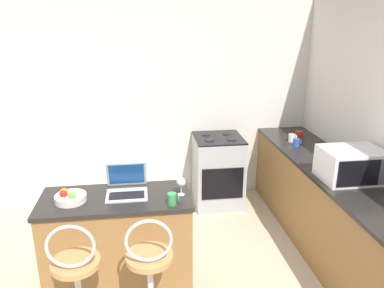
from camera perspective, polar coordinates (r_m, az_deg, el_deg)
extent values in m
cube|color=silver|center=(4.79, -6.43, 6.49)|extent=(12.00, 0.06, 2.60)
cube|color=olive|center=(3.39, -11.05, -15.01)|extent=(1.21, 0.53, 0.86)
cube|color=black|center=(3.17, -11.55, -8.22)|extent=(1.24, 0.56, 0.03)
cube|color=olive|center=(4.12, 20.21, -9.53)|extent=(0.61, 2.96, 0.86)
cube|color=black|center=(3.93, 20.93, -3.73)|extent=(0.64, 2.99, 0.03)
cylinder|color=#B7844C|center=(2.82, -17.32, -16.92)|extent=(0.34, 0.34, 0.04)
torus|color=silver|center=(2.64, -18.04, -14.68)|extent=(0.32, 0.02, 0.32)
cylinder|color=#B7844C|center=(2.77, -6.52, -16.73)|extent=(0.34, 0.34, 0.04)
torus|color=silver|center=(2.59, -6.61, -14.46)|extent=(0.32, 0.02, 0.32)
cube|color=#B7BABF|center=(3.17, -9.89, -7.66)|extent=(0.34, 0.26, 0.01)
cube|color=black|center=(3.15, -9.91, -7.70)|extent=(0.29, 0.14, 0.00)
cube|color=#B7BABF|center=(3.25, -9.94, -4.54)|extent=(0.34, 0.09, 0.23)
cube|color=#19478C|center=(3.24, -9.95, -4.55)|extent=(0.30, 0.07, 0.20)
cube|color=silver|center=(3.66, 23.10, -2.89)|extent=(0.54, 0.40, 0.29)
cube|color=black|center=(3.48, 24.06, -4.12)|extent=(0.38, 0.01, 0.23)
cube|color=#9EA3A8|center=(4.80, 3.93, -4.18)|extent=(0.59, 0.60, 0.88)
cube|color=black|center=(4.54, 4.70, -6.06)|extent=(0.51, 0.01, 0.39)
cube|color=black|center=(4.65, 4.05, 0.93)|extent=(0.59, 0.60, 0.02)
cylinder|color=black|center=(4.51, 2.70, 0.58)|extent=(0.11, 0.11, 0.01)
cylinder|color=black|center=(4.56, 6.00, 0.72)|extent=(0.11, 0.11, 0.01)
cylinder|color=black|center=(4.73, 2.17, 1.46)|extent=(0.11, 0.11, 0.01)
cylinder|color=black|center=(4.78, 5.33, 1.58)|extent=(0.11, 0.11, 0.01)
cylinder|color=silver|center=(3.18, -18.00, -7.83)|extent=(0.25, 0.25, 0.05)
sphere|color=red|center=(3.16, -19.01, -7.18)|extent=(0.06, 0.06, 0.06)
sphere|color=orange|center=(3.17, -18.91, -6.99)|extent=(0.07, 0.07, 0.07)
sphere|color=#66B233|center=(3.11, -17.82, -7.46)|extent=(0.06, 0.06, 0.06)
cylinder|color=#2D51AD|center=(4.44, 15.58, 0.19)|extent=(0.07, 0.07, 0.09)
torus|color=#2D51AD|center=(4.46, 16.16, 0.28)|extent=(0.01, 0.06, 0.06)
cylinder|color=#338447|center=(2.97, -3.08, -8.37)|extent=(0.07, 0.07, 0.10)
torus|color=#338447|center=(2.97, -2.14, -8.24)|extent=(0.01, 0.06, 0.06)
cylinder|color=silver|center=(3.14, -1.66, -7.68)|extent=(0.06, 0.06, 0.00)
cylinder|color=silver|center=(3.12, -1.67, -7.00)|extent=(0.01, 0.01, 0.08)
sphere|color=silver|center=(3.09, -1.68, -5.79)|extent=(0.08, 0.08, 0.08)
cylinder|color=white|center=(4.61, 14.94, 0.90)|extent=(0.08, 0.08, 0.09)
torus|color=white|center=(4.63, 15.53, 0.98)|extent=(0.01, 0.06, 0.06)
cylinder|color=red|center=(4.75, 15.92, 1.34)|extent=(0.09, 0.09, 0.09)
torus|color=red|center=(4.77, 16.53, 1.41)|extent=(0.01, 0.06, 0.06)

